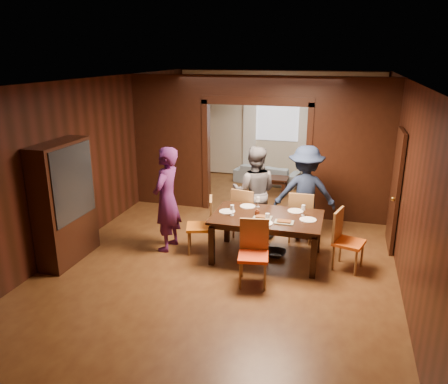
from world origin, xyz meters
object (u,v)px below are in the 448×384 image
(dining_table, at_px, (267,237))
(chair_right, at_px, (349,241))
(chair_near, at_px, (253,254))
(hutch, at_px, (65,203))
(person_purple, at_px, (167,199))
(person_navy, at_px, (305,193))
(sofa, at_px, (267,174))
(chair_left, at_px, (200,225))
(chair_far_r, at_px, (301,216))
(chair_far_l, at_px, (246,212))
(person_grey, at_px, (254,192))
(coffee_table, at_px, (272,185))

(dining_table, height_order, chair_right, chair_right)
(chair_near, bearing_deg, hutch, 170.79)
(chair_near, height_order, hutch, hutch)
(person_purple, relative_size, chair_near, 1.89)
(person_navy, height_order, sofa, person_navy)
(chair_right, height_order, hutch, hutch)
(person_purple, relative_size, chair_left, 1.89)
(sofa, height_order, hutch, hutch)
(chair_near, bearing_deg, chair_far_r, 64.69)
(sofa, height_order, chair_right, chair_right)
(chair_far_l, bearing_deg, person_grey, -129.04)
(person_grey, xyz_separation_m, chair_far_r, (0.88, -0.01, -0.38))
(chair_left, distance_m, chair_far_r, 1.89)
(person_purple, distance_m, hutch, 1.66)
(person_navy, distance_m, coffee_table, 2.84)
(person_grey, distance_m, chair_far_l, 0.41)
(dining_table, height_order, chair_near, chair_near)
(chair_far_r, height_order, chair_near, same)
(coffee_table, distance_m, chair_near, 4.56)
(chair_left, relative_size, chair_far_r, 1.00)
(dining_table, xyz_separation_m, chair_far_r, (0.48, 0.89, 0.10))
(chair_near, bearing_deg, coffee_table, 86.77)
(sofa, distance_m, chair_right, 4.94)
(chair_left, relative_size, chair_near, 1.00)
(person_grey, xyz_separation_m, chair_right, (1.73, -0.93, -0.38))
(chair_far_l, xyz_separation_m, chair_near, (0.49, -1.71, 0.00))
(chair_left, bearing_deg, person_purple, -102.23)
(chair_far_l, relative_size, chair_far_r, 1.00)
(person_purple, xyz_separation_m, person_grey, (1.34, 0.98, -0.05))
(chair_left, distance_m, chair_right, 2.50)
(person_grey, bearing_deg, chair_left, 44.47)
(person_grey, distance_m, chair_right, 2.00)
(chair_left, xyz_separation_m, chair_right, (2.50, 0.01, 0.00))
(sofa, bearing_deg, chair_right, 125.12)
(person_navy, height_order, chair_far_l, person_navy)
(coffee_table, relative_size, hutch, 0.40)
(sofa, bearing_deg, chair_left, 94.86)
(dining_table, bearing_deg, chair_left, -178.26)
(person_purple, distance_m, chair_far_r, 2.46)
(chair_far_r, bearing_deg, hutch, 26.00)
(chair_far_l, bearing_deg, chair_far_r, -162.98)
(chair_left, height_order, chair_far_r, same)
(sofa, xyz_separation_m, dining_table, (0.79, -4.44, 0.13))
(chair_far_r, bearing_deg, person_grey, -0.75)
(sofa, bearing_deg, person_purple, 87.82)
(coffee_table, bearing_deg, chair_far_r, -69.82)
(chair_far_r, bearing_deg, chair_left, 29.12)
(chair_right, bearing_deg, person_purple, 107.06)
(person_purple, height_order, person_navy, person_purple)
(sofa, bearing_deg, chair_near, 107.77)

